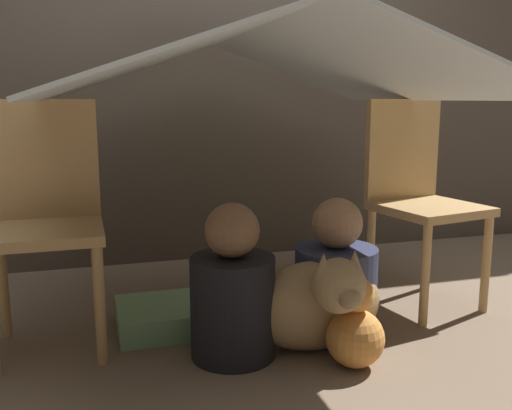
# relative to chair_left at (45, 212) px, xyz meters

# --- Properties ---
(ground_plane) EXTENTS (8.80, 8.80, 0.00)m
(ground_plane) POSITION_rel_chair_left_xyz_m (0.77, -0.28, -0.49)
(ground_plane) COLOR #7A6651
(wall_back) EXTENTS (7.00, 0.05, 2.50)m
(wall_back) POSITION_rel_chair_left_xyz_m (0.77, 0.98, 0.76)
(wall_back) COLOR #4C4238
(wall_back) RESTS_ON ground_plane
(chair_left) EXTENTS (0.40, 0.40, 0.90)m
(chair_left) POSITION_rel_chair_left_xyz_m (0.00, 0.00, 0.00)
(chair_left) COLOR tan
(chair_left) RESTS_ON ground_plane
(chair_right) EXTENTS (0.46, 0.46, 0.90)m
(chair_right) POSITION_rel_chair_left_xyz_m (1.53, -0.00, 0.00)
(chair_right) COLOR tan
(chair_right) RESTS_ON ground_plane
(sheet_canopy) EXTENTS (1.55, 1.51, 0.28)m
(sheet_canopy) POSITION_rel_chair_left_xyz_m (0.77, -0.07, 0.54)
(sheet_canopy) COLOR silver
(person_front) EXTENTS (0.30, 0.30, 0.55)m
(person_front) POSITION_rel_chair_left_xyz_m (0.62, -0.31, -0.26)
(person_front) COLOR black
(person_front) RESTS_ON ground_plane
(person_second) EXTENTS (0.31, 0.31, 0.54)m
(person_second) POSITION_rel_chair_left_xyz_m (1.04, -0.25, -0.28)
(person_second) COLOR #2D3351
(person_second) RESTS_ON ground_plane
(dog) EXTENTS (0.50, 0.43, 0.41)m
(dog) POSITION_rel_chair_left_xyz_m (0.92, -0.37, -0.31)
(dog) COLOR #9E7F56
(dog) RESTS_ON ground_plane
(floor_cushion) EXTENTS (0.43, 0.34, 0.10)m
(floor_cushion) POSITION_rel_chair_left_xyz_m (0.45, -0.00, -0.44)
(floor_cushion) COLOR #7FB27F
(floor_cushion) RESTS_ON ground_plane
(plush_toy) EXTENTS (0.20, 0.20, 0.31)m
(plush_toy) POSITION_rel_chair_left_xyz_m (0.99, -0.51, -0.37)
(plush_toy) COLOR #D88C3F
(plush_toy) RESTS_ON ground_plane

